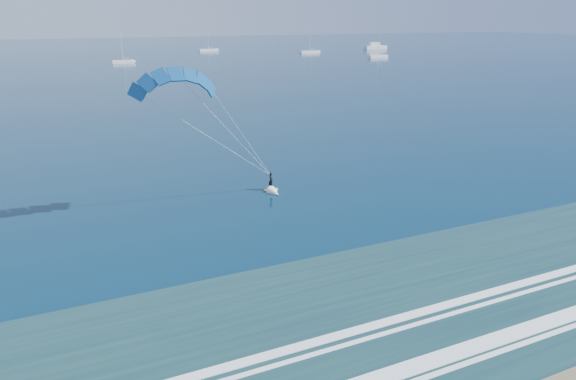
# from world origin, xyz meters

# --- Properties ---
(kitesurfer_rig) EXTENTS (15.87, 5.93, 14.27)m
(kitesurfer_rig) POSITION_xyz_m (-1.63, 32.88, 7.46)
(kitesurfer_rig) COLOR #9BB815
(kitesurfer_rig) RESTS_ON ground
(motor_yacht) EXTENTS (12.91, 3.44, 5.61)m
(motor_yacht) POSITION_xyz_m (147.07, 229.93, 1.41)
(motor_yacht) COLOR white
(motor_yacht) RESTS_ON ground
(sailboat_3) EXTENTS (8.07, 2.40, 11.29)m
(sailboat_3) POSITION_xyz_m (10.74, 196.69, 0.68)
(sailboat_3) COLOR white
(sailboat_3) RESTS_ON ground
(sailboat_4) EXTENTS (9.72, 2.40, 13.08)m
(sailboat_4) POSITION_xyz_m (60.20, 251.11, 0.69)
(sailboat_4) COLOR white
(sailboat_4) RESTS_ON ground
(sailboat_5) EXTENTS (10.02, 2.40, 13.50)m
(sailboat_5) POSITION_xyz_m (101.02, 217.13, 0.69)
(sailboat_5) COLOR white
(sailboat_5) RESTS_ON ground
(sailboat_6) EXTENTS (8.91, 2.40, 12.04)m
(sailboat_6) POSITION_xyz_m (114.51, 178.93, 0.68)
(sailboat_6) COLOR white
(sailboat_6) RESTS_ON ground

